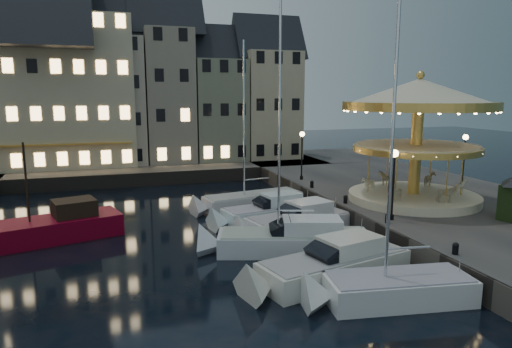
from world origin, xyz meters
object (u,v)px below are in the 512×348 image
object	(u,v)px
bollard_a	(455,248)
motorboat_e	(266,214)
bollard_d	(312,184)
motorboat_a	(385,290)
motorboat_b	(328,267)
motorboat_f	(246,202)
streetlamp_d	(464,153)
red_fishing_boat	(53,228)
motorboat_d	(293,223)
bollard_b	(388,218)
streetlamp_b	(394,175)
streetlamp_c	(302,148)
carousel	(418,117)
bollard_c	(346,199)
motorboat_c	(286,241)

from	to	relation	value
bollard_a	motorboat_e	world-z (taller)	motorboat_e
bollard_d	motorboat_e	xyz separation A→B (m)	(-5.28, -4.16, -0.96)
motorboat_a	motorboat_b	bearing A→B (deg)	113.92
motorboat_b	motorboat_f	size ratio (longest dim) A/B	0.75
streetlamp_d	bollard_a	distance (m)	17.79
bollard_d	streetlamp_d	bearing A→B (deg)	-14.15
motorboat_e	motorboat_b	bearing A→B (deg)	-91.85
red_fishing_boat	bollard_d	bearing A→B (deg)	11.28
motorboat_f	motorboat_d	bearing A→B (deg)	-80.93
red_fishing_boat	motorboat_d	bearing A→B (deg)	-12.62
bollard_b	motorboat_b	world-z (taller)	motorboat_b
motorboat_d	motorboat_e	distance (m)	2.89
streetlamp_b	motorboat_d	size ratio (longest dim) A/B	0.54
motorboat_a	motorboat_b	xyz separation A→B (m)	(-1.25, 2.82, 0.11)
motorboat_d	red_fishing_boat	world-z (taller)	red_fishing_boat
streetlamp_c	streetlamp_d	world-z (taller)	same
motorboat_e	bollard_d	bearing A→B (deg)	38.26
bollard_b	motorboat_f	distance (m)	11.77
bollard_a	carousel	world-z (taller)	carousel
bollard_c	motorboat_b	xyz separation A→B (m)	(-5.60, -8.70, -0.96)
streetlamp_d	motorboat_c	distance (m)	19.58
streetlamp_c	carousel	size ratio (longest dim) A/B	0.41
motorboat_e	bollard_b	bearing A→B (deg)	-50.22
bollard_a	motorboat_e	bearing A→B (deg)	114.02
motorboat_a	motorboat_e	bearing A→B (deg)	94.11
motorboat_f	red_fishing_boat	world-z (taller)	motorboat_f
motorboat_a	motorboat_f	size ratio (longest dim) A/B	1.04
bollard_c	motorboat_b	distance (m)	10.39
motorboat_a	red_fishing_boat	xyz separation A→B (m)	(-14.26, 13.31, 0.17)
bollard_b	motorboat_c	xyz separation A→B (m)	(-6.07, 0.48, -0.92)
bollard_c	motorboat_d	bearing A→B (deg)	-162.21
motorboat_d	bollard_a	bearing A→B (deg)	-64.32
streetlamp_c	streetlamp_d	bearing A→B (deg)	-29.91
bollard_d	motorboat_f	xyz separation A→B (m)	(-5.46, -0.13, -1.07)
streetlamp_b	red_fishing_boat	world-z (taller)	red_fishing_boat
bollard_b	bollard_c	world-z (taller)	same
motorboat_d	motorboat_e	bearing A→B (deg)	108.22
motorboat_c	motorboat_d	size ratio (longest dim) A/B	1.60
streetlamp_c	motorboat_c	xyz separation A→B (m)	(-6.67, -13.52, -3.34)
motorboat_e	motorboat_a	bearing A→B (deg)	-85.89
bollard_c	red_fishing_boat	size ratio (longest dim) A/B	0.07
motorboat_e	streetlamp_d	bearing A→B (deg)	3.87
streetlamp_c	motorboat_e	xyz separation A→B (m)	(-5.88, -7.66, -3.38)
bollard_a	bollard_b	size ratio (longest dim) A/B	1.00
streetlamp_d	bollard_b	xyz separation A→B (m)	(-11.90, -7.50, -2.41)
motorboat_c	motorboat_e	distance (m)	5.92
bollard_b	motorboat_d	bearing A→B (deg)	140.57
bollard_c	motorboat_f	world-z (taller)	motorboat_f
bollard_b	motorboat_f	size ratio (longest dim) A/B	0.05
streetlamp_c	motorboat_e	world-z (taller)	streetlamp_c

